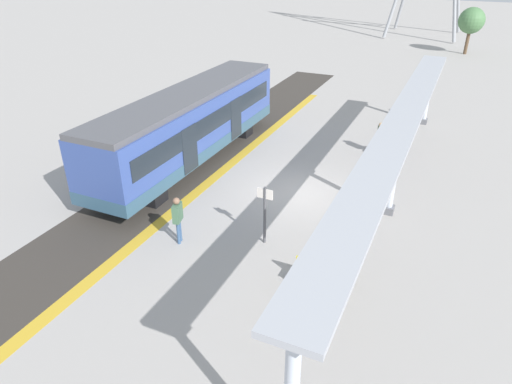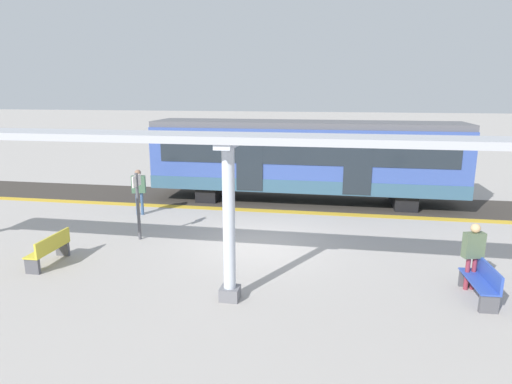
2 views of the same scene
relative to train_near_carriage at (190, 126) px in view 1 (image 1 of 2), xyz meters
name	(u,v)px [view 1 (image 1 of 2)]	position (x,y,z in m)	size (l,w,h in m)	color
ground_plane	(298,193)	(5.81, -0.99, -1.83)	(176.00, 176.00, 0.00)	#A59F9A
tactile_edge_strip	(216,176)	(1.84, -0.99, -1.83)	(0.49, 28.60, 0.01)	gold
trackbed	(182,169)	(-0.01, -0.99, -1.83)	(3.20, 40.60, 0.01)	#38332D
train_near_carriage	(190,126)	(0.00, 0.00, 0.00)	(2.65, 13.02, 3.48)	#354D97
canopy_pillar_second	(394,170)	(9.58, -1.04, 0.03)	(1.10, 0.44, 3.68)	slate
canopy_pillar_third	(428,93)	(9.58, 10.31, 0.03)	(1.10, 0.44, 3.68)	slate
canopy_beam	(403,120)	(9.58, -0.86, 1.93)	(1.20, 23.14, 0.16)	#A8AAB2
bench_near_end	(389,147)	(8.54, 4.71, -1.39)	(1.52, 0.52, 0.86)	#2E4BAC
bench_mid_platform	(318,275)	(8.40, -6.46, -1.39)	(1.50, 0.45, 0.86)	gold
trash_bin	(411,108)	(8.69, 11.52, -1.34)	(0.48, 0.48, 0.99)	#404E4D
platform_info_sign	(265,210)	(5.97, -4.93, -0.50)	(0.56, 0.10, 2.20)	#4C4C51
passenger_waiting_near_edge	(178,215)	(3.24, -6.16, -0.71)	(0.36, 0.56, 1.79)	#38567E
passenger_by_the_benches	(380,135)	(8.04, 4.60, -0.78)	(0.35, 0.53, 1.67)	maroon
tree_left_background	(472,21)	(10.87, 32.89, 1.23)	(2.41, 2.41, 4.30)	brown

